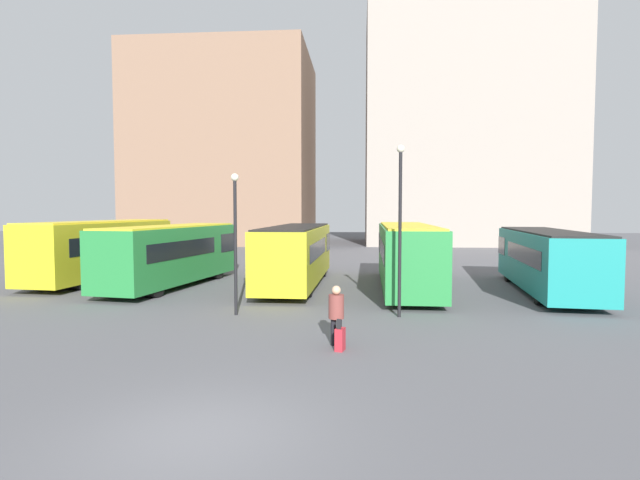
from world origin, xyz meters
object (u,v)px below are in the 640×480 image
bus_0 (104,248)px  traveler (336,310)px  bus_3 (407,254)px  suitcase (340,339)px  bus_1 (172,253)px  bus_4 (546,258)px  bus_2 (297,253)px  lamp_post_1 (400,217)px  lamp_post_0 (235,231)px

bus_0 → traveler: bus_0 is taller
bus_0 → bus_3: bus_0 is taller
bus_0 → suitcase: size_ratio=12.32×
bus_0 → suitcase: bus_0 is taller
bus_1 → bus_4: bearing=-81.9°
bus_2 → suitcase: bearing=-166.0°
bus_4 → traveler: bus_4 is taller
traveler → lamp_post_1: (2.07, 3.97, 2.56)m
bus_2 → bus_3: (5.50, -0.61, 0.05)m
bus_1 → bus_2: size_ratio=0.92×
lamp_post_0 → traveler: bearing=-45.0°
lamp_post_0 → suitcase: bearing=-47.5°
bus_4 → traveler: bearing=143.4°
bus_2 → lamp_post_0: 7.70m
bus_4 → bus_3: bearing=90.8°
lamp_post_0 → bus_0: bearing=138.0°
bus_3 → traveler: 11.10m
lamp_post_1 → bus_4: bearing=40.1°
suitcase → lamp_post_0: lamp_post_0 is taller
bus_4 → lamp_post_1: 9.70m
bus_4 → bus_2: bearing=90.3°
suitcase → lamp_post_1: 5.85m
bus_4 → suitcase: 14.08m
bus_4 → lamp_post_1: (-7.26, -6.12, 1.99)m
bus_0 → traveler: size_ratio=6.49×
traveler → bus_4: bearing=-28.4°
bus_4 → traveler: size_ratio=6.56×
bus_4 → bus_1: bearing=95.2°
traveler → lamp_post_0: bearing=59.4°
bus_1 → lamp_post_1: size_ratio=1.67×
bus_0 → traveler: 18.30m
bus_3 → suitcase: bus_3 is taller
bus_0 → bus_1: (4.64, -2.03, -0.10)m
bus_1 → suitcase: size_ratio=11.38×
bus_2 → lamp_post_0: size_ratio=2.17×
bus_1 → traveler: bearing=-130.8°
bus_2 → traveler: (2.57, -11.30, -0.64)m
bus_4 → lamp_post_0: 14.65m
bus_0 → bus_4: size_ratio=0.99×
bus_1 → lamp_post_1: lamp_post_1 is taller
bus_3 → suitcase: bearing=166.9°
lamp_post_0 → bus_2: bearing=80.3°
bus_2 → suitcase: bus_2 is taller
bus_1 → lamp_post_0: size_ratio=1.99×
traveler → suitcase: bearing=-151.1°
bus_1 → lamp_post_0: bearing=-134.1°
bus_1 → lamp_post_0: (4.92, -6.57, 1.40)m
bus_3 → traveler: (-2.92, -10.69, -0.69)m
bus_2 → lamp_post_0: (-1.27, -7.46, 1.41)m
bus_1 → bus_3: bearing=-79.5°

